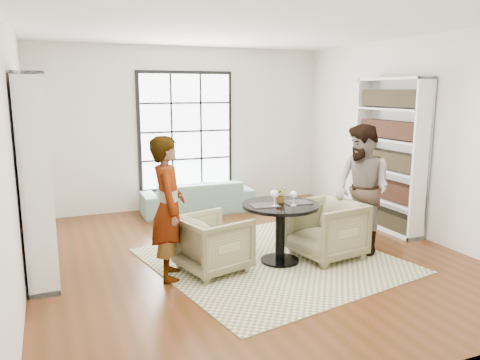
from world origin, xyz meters
name	(u,v)px	position (x,y,z in m)	size (l,w,h in m)	color
ground	(248,255)	(0.00, 0.00, 0.00)	(6.00, 6.00, 0.00)	#572A14
room_shell	(233,158)	(0.00, 0.54, 1.26)	(6.00, 6.01, 6.00)	silver
rug	(273,260)	(0.21, -0.33, 0.01)	(2.88, 2.88, 0.01)	#BEBB8E
pedestal_table	(280,220)	(0.27, -0.41, 0.57)	(0.98, 0.98, 0.78)	black
sofa	(197,197)	(0.04, 2.45, 0.29)	(2.00, 0.78, 0.58)	gray
armchair_left	(213,243)	(-0.62, -0.35, 0.35)	(0.76, 0.78, 0.71)	#BFB488
armchair_right	(326,229)	(0.93, -0.47, 0.39)	(0.82, 0.85, 0.77)	tan
person_left	(168,208)	(-1.17, -0.35, 0.85)	(0.62, 0.41, 1.70)	gray
person_right	(362,190)	(1.48, -0.47, 0.88)	(0.86, 0.67, 1.77)	gray
placemat_left	(265,205)	(0.04, -0.41, 0.79)	(0.34, 0.26, 0.01)	black
placemat_right	(297,202)	(0.50, -0.43, 0.79)	(0.34, 0.26, 0.01)	black
cutlery_left	(265,205)	(0.04, -0.41, 0.79)	(0.14, 0.22, 0.01)	silver
cutlery_right	(297,202)	(0.50, -0.43, 0.79)	(0.14, 0.22, 0.01)	silver
wine_glass_left	(274,195)	(0.13, -0.50, 0.93)	(0.10, 0.10, 0.21)	silver
wine_glass_right	(294,195)	(0.38, -0.55, 0.92)	(0.09, 0.09, 0.19)	silver
flower_centerpiece	(281,195)	(0.31, -0.35, 0.88)	(0.18, 0.16, 0.20)	gray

